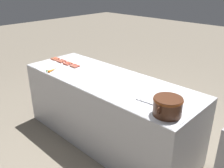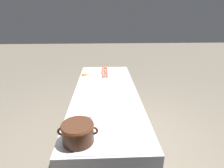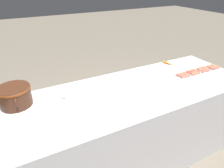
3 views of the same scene
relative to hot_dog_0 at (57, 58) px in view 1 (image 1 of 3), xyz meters
The scene contains 17 objects.
ground_plane 1.46m from the hot_dog_0, 88.39° to the left, with size 20.00×20.00×0.00m, color #756B5B.
griddle_counter 1.22m from the hot_dog_0, 88.39° to the left, with size 0.88×2.48×0.91m.
hot_dog_0 is the anchor object (origin of this frame).
hot_dog_1 0.16m from the hot_dog_0, 90.55° to the left, with size 0.03×0.13×0.03m.
hot_dog_2 0.32m from the hot_dog_0, 90.18° to the left, with size 0.03×0.13×0.03m.
hot_dog_3 0.48m from the hot_dog_0, 89.94° to the left, with size 0.03×0.13×0.03m.
hot_dog_4 0.04m from the hot_dog_0, ahead, with size 0.03×0.13×0.03m.
hot_dog_5 0.17m from the hot_dog_0, 76.74° to the left, with size 0.03×0.13×0.03m.
hot_dog_6 0.32m from the hot_dog_0, 83.53° to the left, with size 0.03×0.13×0.03m.
hot_dog_7 0.48m from the hot_dog_0, 85.28° to the left, with size 0.03×0.13×0.03m.
hot_dog_8 0.07m from the hot_dog_0, ahead, with size 0.03×0.13×0.03m.
hot_dog_9 0.18m from the hot_dog_0, 63.84° to the left, with size 0.03×0.13×0.03m.
hot_dog_10 0.33m from the hot_dog_0, 76.35° to the left, with size 0.03×0.13×0.03m.
hot_dog_11 0.49m from the hot_dog_0, 81.28° to the left, with size 0.03×0.13×0.03m.
bean_pot 2.18m from the hot_dog_0, 82.67° to the left, with size 0.34×0.28×0.17m.
serving_spoon 1.83m from the hot_dog_0, 83.29° to the left, with size 0.07×0.27×0.02m.
carrot 0.54m from the hot_dog_0, 48.16° to the left, with size 0.18×0.07×0.03m.
Camera 1 is at (2.01, 2.02, 2.08)m, focal length 38.84 mm.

